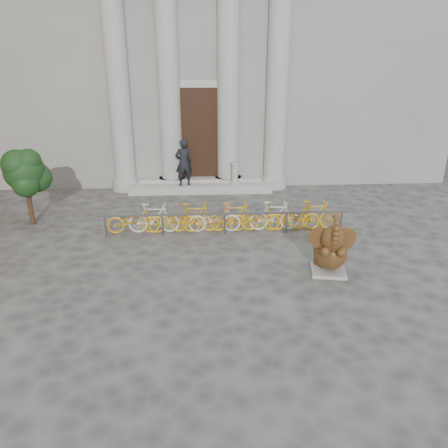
{
  "coord_description": "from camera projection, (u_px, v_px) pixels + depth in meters",
  "views": [
    {
      "loc": [
        -0.01,
        -8.57,
        5.42
      ],
      "look_at": [
        0.62,
        2.56,
        1.1
      ],
      "focal_mm": 35.0,
      "sensor_mm": 36.0,
      "label": 1
    }
  ],
  "objects": [
    {
      "name": "ground",
      "position": [
        203.0,
        310.0,
        9.94
      ],
      "size": [
        80.0,
        80.0,
        0.0
      ],
      "primitive_type": "plane",
      "color": "#474442",
      "rests_on": "ground"
    },
    {
      "name": "bike_rack",
      "position": [
        224.0,
        217.0,
        14.21
      ],
      "size": [
        8.0,
        0.53,
        1.0
      ],
      "color": "slate",
      "rests_on": "ground"
    },
    {
      "name": "tree",
      "position": [
        25.0,
        172.0,
        14.32
      ],
      "size": [
        1.51,
        1.38,
        2.62
      ],
      "color": "#332114",
      "rests_on": "ground"
    },
    {
      "name": "balustrade_post",
      "position": [
        235.0,
        174.0,
        18.2
      ],
      "size": [
        0.38,
        0.38,
        0.93
      ],
      "color": "#A8A59E",
      "rests_on": "entrance_steps"
    },
    {
      "name": "classical_building",
      "position": [
        198.0,
        43.0,
        21.68
      ],
      "size": [
        22.0,
        10.7,
        12.0
      ],
      "color": "gray",
      "rests_on": "ground"
    },
    {
      "name": "entrance_steps",
      "position": [
        201.0,
        187.0,
        18.62
      ],
      "size": [
        6.0,
        1.2,
        0.36
      ],
      "primitive_type": "cube",
      "color": "#A8A59E",
      "rests_on": "ground"
    },
    {
      "name": "elephant_statue",
      "position": [
        330.0,
        251.0,
        11.39
      ],
      "size": [
        1.18,
        1.38,
        1.78
      ],
      "rotation": [
        0.0,
        0.0,
        -0.17
      ],
      "color": "#A8A59E",
      "rests_on": "ground"
    },
    {
      "name": "pedestrian",
      "position": [
        184.0,
        162.0,
        17.85
      ],
      "size": [
        0.8,
        0.64,
        1.93
      ],
      "primitive_type": "imported",
      "rotation": [
        0.0,
        0.0,
        3.43
      ],
      "color": "black",
      "rests_on": "entrance_steps"
    }
  ]
}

